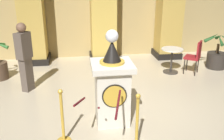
# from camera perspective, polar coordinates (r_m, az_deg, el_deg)

# --- Properties ---
(ground_plane) EXTENTS (10.24, 10.24, 0.00)m
(ground_plane) POSITION_cam_1_polar(r_m,az_deg,el_deg) (5.21, 2.89, -10.64)
(ground_plane) COLOR beige
(back_wall) EXTENTS (10.24, 0.16, 3.56)m
(back_wall) POSITION_cam_1_polar(r_m,az_deg,el_deg) (8.82, -2.41, 14.50)
(back_wall) COLOR tan
(back_wall) RESTS_ON ground_plane
(pedestal_clock) EXTENTS (0.76, 0.76, 1.80)m
(pedestal_clock) POSITION_cam_1_polar(r_m,az_deg,el_deg) (4.78, 0.01, -3.82)
(pedestal_clock) COLOR silver
(pedestal_clock) RESTS_ON ground_plane
(stanchion_near) EXTENTS (0.24, 0.24, 0.99)m
(stanchion_near) POSITION_cam_1_polar(r_m,az_deg,el_deg) (4.44, -10.94, -11.86)
(stanchion_near) COLOR gold
(stanchion_near) RESTS_ON ground_plane
(stanchion_far) EXTENTS (0.24, 0.24, 0.99)m
(stanchion_far) POSITION_cam_1_polar(r_m,az_deg,el_deg) (4.24, 5.56, -13.20)
(stanchion_far) COLOR gold
(stanchion_far) RESTS_ON ground_plane
(velvet_rope) EXTENTS (0.80, 0.78, 0.22)m
(velvet_rope) POSITION_cam_1_polar(r_m,az_deg,el_deg) (4.07, -3.01, -7.38)
(velvet_rope) COLOR #591419
(column_left) EXTENTS (0.90, 0.90, 3.41)m
(column_left) POSITION_cam_1_polar(r_m,az_deg,el_deg) (8.40, -17.66, 12.72)
(column_left) COLOR black
(column_left) RESTS_ON ground_plane
(column_right) EXTENTS (0.89, 0.89, 3.41)m
(column_right) POSITION_cam_1_polar(r_m,az_deg,el_deg) (8.85, 12.80, 13.52)
(column_right) COLOR black
(column_right) RESTS_ON ground_plane
(column_centre_rear) EXTENTS (0.95, 0.95, 3.41)m
(column_centre_rear) POSITION_cam_1_polar(r_m,az_deg,el_deg) (8.34, -2.05, 13.59)
(column_centre_rear) COLOR black
(column_centre_rear) RESTS_ON ground_plane
(potted_palm_right) EXTENTS (0.91, 0.86, 1.12)m
(potted_palm_right) POSITION_cam_1_polar(r_m,az_deg,el_deg) (8.42, 22.34, 2.69)
(potted_palm_right) COLOR #2D2823
(potted_palm_right) RESTS_ON ground_plane
(bystander_guest) EXTENTS (0.37, 0.42, 1.68)m
(bystander_guest) POSITION_cam_1_polar(r_m,az_deg,el_deg) (6.40, -18.96, 3.03)
(bystander_guest) COLOR brown
(bystander_guest) RESTS_ON ground_plane
(cafe_table) EXTENTS (0.62, 0.62, 0.72)m
(cafe_table) POSITION_cam_1_polar(r_m,az_deg,el_deg) (7.56, 13.20, 2.78)
(cafe_table) COLOR #332D28
(cafe_table) RESTS_ON ground_plane
(cafe_chair_red) EXTENTS (0.56, 0.56, 0.96)m
(cafe_chair_red) POSITION_cam_1_polar(r_m,az_deg,el_deg) (7.60, 18.09, 3.27)
(cafe_chair_red) COLOR black
(cafe_chair_red) RESTS_ON ground_plane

